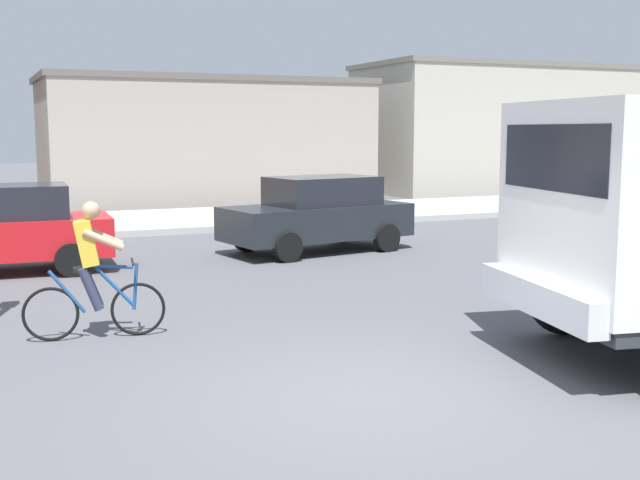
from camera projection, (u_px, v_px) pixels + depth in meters
ground_plane at (369, 397)px, 7.77m from camera, size 120.00×120.00×0.00m
sidewalk_far at (112, 223)px, 21.57m from camera, size 80.00×5.00×0.16m
cyclist at (92, 270)px, 9.84m from camera, size 1.72×0.54×1.72m
car_white_mid at (318, 214)px, 16.97m from camera, size 4.23×2.39×1.60m
building_mid_block at (206, 141)px, 28.52m from camera, size 11.37×5.39×4.39m
building_corner_right at (499, 128)px, 34.17m from camera, size 11.94×5.68×5.27m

